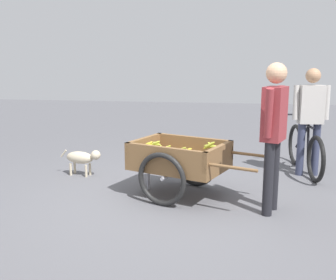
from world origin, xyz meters
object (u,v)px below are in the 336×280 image
(bicycle, at_px, (305,150))
(dog, at_px, (82,158))
(fruit_cart, at_px, (179,161))
(cyclist_person, at_px, (311,113))
(vendor_person, at_px, (274,125))

(bicycle, height_order, dog, bicycle)
(dog, bearing_deg, bicycle, -167.38)
(fruit_cart, height_order, cyclist_person, cyclist_person)
(vendor_person, distance_m, dog, 2.90)
(vendor_person, bearing_deg, dog, -21.66)
(dog, bearing_deg, vendor_person, 158.34)
(cyclist_person, bearing_deg, vendor_person, 67.53)
(fruit_cart, relative_size, cyclist_person, 1.15)
(vendor_person, relative_size, dog, 2.48)
(fruit_cart, xyz_separation_m, cyclist_person, (-1.75, -1.23, 0.49))
(bicycle, height_order, cyclist_person, cyclist_person)
(bicycle, relative_size, dog, 2.48)
(vendor_person, height_order, bicycle, vendor_person)
(dog, bearing_deg, fruit_cart, 157.13)
(bicycle, relative_size, cyclist_person, 1.05)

